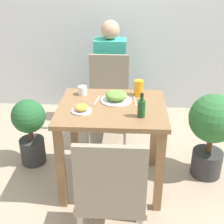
# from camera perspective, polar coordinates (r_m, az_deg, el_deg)

# --- Properties ---
(ground_plane) EXTENTS (16.00, 16.00, 0.00)m
(ground_plane) POSITION_cam_1_polar(r_m,az_deg,el_deg) (2.77, -0.00, -12.66)
(ground_plane) COLOR tan
(wall_back) EXTENTS (8.00, 0.05, 2.60)m
(wall_back) POSITION_cam_1_polar(r_m,az_deg,el_deg) (3.74, 1.46, 19.56)
(wall_back) COLOR silver
(wall_back) RESTS_ON ground_plane
(dining_table) EXTENTS (0.82, 0.69, 0.73)m
(dining_table) POSITION_cam_1_polar(r_m,az_deg,el_deg) (2.44, -0.00, -1.83)
(dining_table) COLOR olive
(dining_table) RESTS_ON ground_plane
(chair_near) EXTENTS (0.42, 0.42, 0.89)m
(chair_near) POSITION_cam_1_polar(r_m,az_deg,el_deg) (1.91, -0.12, -14.27)
(chair_near) COLOR gray
(chair_near) RESTS_ON ground_plane
(chair_far) EXTENTS (0.42, 0.42, 0.89)m
(chair_far) POSITION_cam_1_polar(r_m,az_deg,el_deg) (3.15, -0.66, 3.06)
(chair_far) COLOR gray
(chair_far) RESTS_ON ground_plane
(food_plate) EXTENTS (0.24, 0.24, 0.08)m
(food_plate) POSITION_cam_1_polar(r_m,az_deg,el_deg) (2.45, 0.74, 2.84)
(food_plate) COLOR white
(food_plate) RESTS_ON dining_table
(side_plate) EXTENTS (0.15, 0.15, 0.06)m
(side_plate) POSITION_cam_1_polar(r_m,az_deg,el_deg) (2.29, -5.60, 0.62)
(side_plate) COLOR white
(side_plate) RESTS_ON dining_table
(drink_cup) EXTENTS (0.07, 0.07, 0.07)m
(drink_cup) POSITION_cam_1_polar(r_m,az_deg,el_deg) (2.58, -5.41, 3.93)
(drink_cup) COLOR white
(drink_cup) RESTS_ON dining_table
(juice_glass) EXTENTS (0.07, 0.07, 0.13)m
(juice_glass) POSITION_cam_1_polar(r_m,az_deg,el_deg) (2.55, 4.87, 4.41)
(juice_glass) COLOR orange
(juice_glass) RESTS_ON dining_table
(sauce_bottle) EXTENTS (0.06, 0.06, 0.19)m
(sauce_bottle) POSITION_cam_1_polar(r_m,az_deg,el_deg) (2.20, 5.41, 0.81)
(sauce_bottle) COLOR #194C23
(sauce_bottle) RESTS_ON dining_table
(fork_utensil) EXTENTS (0.03, 0.17, 0.00)m
(fork_utensil) POSITION_cam_1_polar(r_m,az_deg,el_deg) (2.47, -2.78, 2.17)
(fork_utensil) COLOR silver
(fork_utensil) RESTS_ON dining_table
(spoon_utensil) EXTENTS (0.02, 0.17, 0.00)m
(spoon_utensil) POSITION_cam_1_polar(r_m,az_deg,el_deg) (2.46, 4.26, 2.00)
(spoon_utensil) COLOR silver
(spoon_utensil) RESTS_ON dining_table
(potted_plant_left) EXTENTS (0.30, 0.30, 0.64)m
(potted_plant_left) POSITION_cam_1_polar(r_m,az_deg,el_deg) (2.91, -14.79, -2.75)
(potted_plant_left) COLOR #333333
(potted_plant_left) RESTS_ON ground_plane
(potted_plant_right) EXTENTS (0.41, 0.41, 0.76)m
(potted_plant_right) POSITION_cam_1_polar(r_m,az_deg,el_deg) (2.73, 17.85, -2.71)
(potted_plant_right) COLOR #333333
(potted_plant_right) RESTS_ON ground_plane
(person_figure) EXTENTS (0.34, 0.22, 1.17)m
(person_figure) POSITION_cam_1_polar(r_m,az_deg,el_deg) (3.49, -0.30, 6.93)
(person_figure) COLOR #2D3347
(person_figure) RESTS_ON ground_plane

